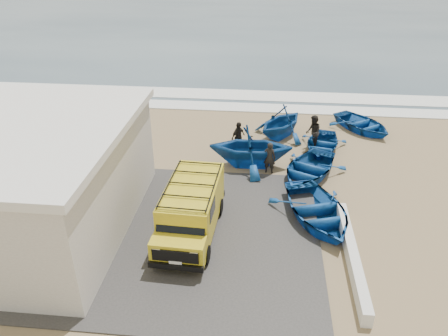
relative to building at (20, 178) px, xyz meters
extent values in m
plane|color=#8F7853|center=(7.50, 2.00, -2.16)|extent=(160.00, 160.00, 0.00)
cube|color=#3E3B39|center=(5.50, 0.00, -2.14)|extent=(12.00, 10.00, 0.05)
cube|color=#385166|center=(7.50, 58.00, -2.16)|extent=(180.00, 88.00, 0.01)
cube|color=white|center=(7.50, 14.00, -2.13)|extent=(180.00, 1.60, 0.06)
cube|color=white|center=(7.50, 16.50, -2.14)|extent=(180.00, 2.20, 0.04)
cube|color=silver|center=(0.00, 0.00, -0.16)|extent=(8.00, 9.00, 4.00)
cube|color=silver|center=(0.00, 0.00, 1.99)|extent=(8.40, 9.40, 0.30)
cube|color=black|center=(3.95, 1.50, 0.44)|extent=(0.08, 0.70, 0.90)
cube|color=silver|center=(12.50, -1.00, -1.89)|extent=(0.35, 6.00, 0.55)
cube|color=gold|center=(6.55, 0.46, -1.00)|extent=(2.06, 3.95, 1.64)
cube|color=gold|center=(6.44, -1.92, -1.37)|extent=(1.92, 0.98, 0.89)
cube|color=black|center=(6.46, -1.45, -0.58)|extent=(1.75, 0.41, 0.71)
cube|color=black|center=(6.42, -2.38, -1.27)|extent=(1.60, 0.15, 0.45)
cube|color=black|center=(6.42, -2.41, -1.70)|extent=(1.92, 0.23, 0.22)
cube|color=black|center=(6.55, 0.41, -0.10)|extent=(1.95, 3.65, 0.06)
cylinder|color=black|center=(5.58, -1.48, -1.82)|extent=(0.25, 0.70, 0.69)
cylinder|color=black|center=(5.72, 1.59, -1.82)|extent=(0.25, 0.70, 0.69)
cylinder|color=black|center=(7.34, -1.56, -1.82)|extent=(0.25, 0.70, 0.69)
cylinder|color=black|center=(7.48, 1.51, -1.82)|extent=(0.25, 0.70, 0.69)
imported|color=#134E9B|center=(11.46, 1.49, -1.70)|extent=(4.45, 5.27, 0.93)
imported|color=#134E9B|center=(11.36, 5.09, -1.73)|extent=(4.48, 5.03, 0.86)
imported|color=#134E9B|center=(8.55, 5.90, -1.09)|extent=(4.23, 3.69, 2.15)
imported|color=#134E9B|center=(12.29, 8.06, -1.80)|extent=(3.22, 3.96, 0.72)
imported|color=#134E9B|center=(10.09, 9.57, -1.22)|extent=(4.56, 4.68, 1.88)
imported|color=#134E9B|center=(14.91, 10.98, -1.76)|extent=(4.54, 4.79, 0.81)
imported|color=black|center=(9.49, 5.28, -1.36)|extent=(0.66, 0.51, 1.62)
imported|color=black|center=(11.78, 8.27, -1.23)|extent=(0.78, 0.96, 1.86)
imported|color=black|center=(7.82, 7.49, -1.33)|extent=(0.92, 1.02, 1.66)
camera|label=1|loc=(9.18, -13.51, 8.30)|focal=35.00mm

